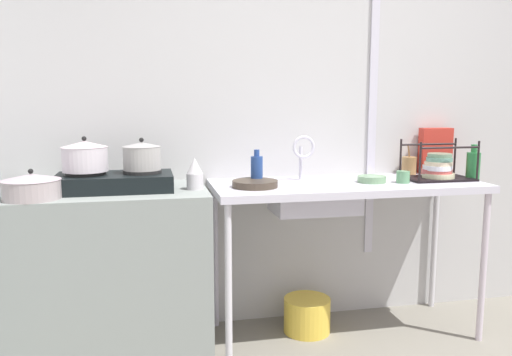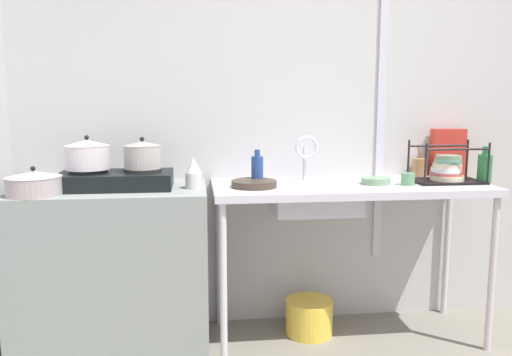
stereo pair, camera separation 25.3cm
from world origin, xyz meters
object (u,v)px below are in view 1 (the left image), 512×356
Objects in this scene: stove at (115,181)px; small_bowl_on_drainboard at (372,179)px; dish_rack at (438,169)px; pot_on_right_burner at (142,156)px; frying_pan at (255,184)px; cup_by_rack at (403,177)px; pot_on_left_burner at (85,156)px; cereal_box at (435,151)px; pot_beside_stove at (32,186)px; bottle_by_rack at (473,165)px; bottle_by_sink at (257,170)px; bucket_on_floor at (307,315)px; utensil_jar at (409,165)px; faucet at (303,150)px; sink_basin at (314,198)px; percolator at (195,174)px.

stove is 1.40m from small_bowl_on_drainboard.
stove is 1.81m from dish_rack.
pot_on_right_burner reaches higher than frying_pan.
dish_rack reaches higher than cup_by_rack.
pot_on_left_burner is 0.80× the size of cereal_box.
small_bowl_on_drainboard is (-0.16, 0.06, -0.02)m from cup_by_rack.
cup_by_rack is at bearing -2.96° from stove.
pot_on_right_burner is 1.43m from cup_by_rack.
dish_rack is (2.18, 0.15, 0.00)m from pot_beside_stove.
bottle_by_rack reaches higher than frying_pan.
pot_on_right_burner is (0.28, 0.00, -0.01)m from pot_on_left_burner.
bottle_by_sink is 0.95× the size of bottle_by_rack.
dish_rack is at bearing -5.05° from bucket_on_floor.
bottle_by_sink is 0.71× the size of bucket_on_floor.
pot_on_left_burner is 2.16m from bottle_by_rack.
bottle_by_sink is at bearing 71.46° from frying_pan.
bottle_by_sink is 0.92m from bucket_on_floor.
utensil_jar is at bearing 7.99° from pot_on_right_burner.
faucet is 0.32m from bottle_by_sink.
pot_on_right_burner is 1.33m from bucket_on_floor.
stove is 1.95m from cereal_box.
bottle_by_sink is (0.75, 0.03, 0.04)m from stove.
sink_basin is 0.51m from cup_by_rack.
pot_on_right_burner reaches higher than bucket_on_floor.
pot_on_right_burner is 0.73× the size of pot_beside_stove.
percolator is at bearing -179.58° from frying_pan.
frying_pan is 1.52× the size of small_bowl_on_drainboard.
bottle_by_sink is (-1.07, 0.04, 0.02)m from dish_rack.
cup_by_rack reaches higher than frying_pan.
faucet is at bearing -171.52° from utensil_jar.
cereal_box is at bearing 15.88° from sink_basin.
pot_on_right_burner is 0.60m from frying_pan.
cereal_box reaches higher than dish_rack.
small_bowl_on_drainboard is 0.59× the size of bucket_on_floor.
sink_basin is 1.23× the size of dish_rack.
cereal_box reaches higher than pot_on_right_burner.
bottle_by_sink and utensil_jar have the same top height.
pot_on_right_burner is at bearing 178.73° from bottle_by_rack.
pot_on_left_burner is at bearing 179.70° from dish_rack.
pot_beside_stove is at bearing -171.23° from bucket_on_floor.
cup_by_rack is (1.92, 0.08, -0.03)m from pot_beside_stove.
bottle_by_rack is (0.21, -0.03, 0.02)m from dish_rack.
frying_pan is (0.32, 0.00, -0.06)m from percolator.
utensil_jar is at bearing 11.10° from bottle_by_sink.
pot_on_left_burner is at bearing 174.53° from percolator.
pot_on_left_burner is at bearing 179.35° from sink_basin.
dish_rack is 1.07m from bottle_by_sink.
utensil_jar reaches higher than bucket_on_floor.
sink_basin is at bearing -161.63° from cereal_box.
small_bowl_on_drainboard is 0.65m from bottle_by_sink.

